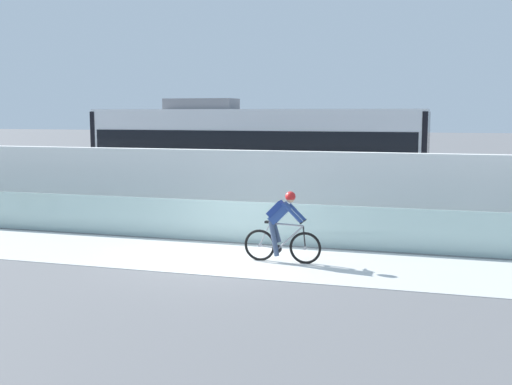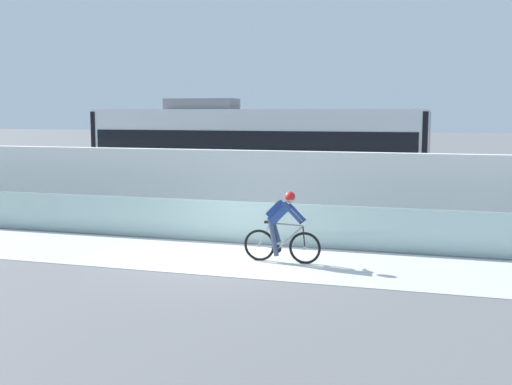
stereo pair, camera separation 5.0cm
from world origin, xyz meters
name	(u,v)px [view 2 (the right image)]	position (x,y,z in m)	size (l,w,h in m)	color
ground_plane	(226,258)	(0.00, 0.00, 0.00)	(200.00, 200.00, 0.00)	slate
bike_path_deck	(226,258)	(0.00, 0.00, 0.01)	(32.00, 3.20, 0.01)	silver
glass_parapet	(250,222)	(0.00, 1.85, 0.53)	(32.00, 0.05, 1.07)	silver
concrete_barrier_wall	(269,191)	(0.00, 3.65, 1.14)	(32.00, 0.36, 2.28)	white
tram_rail_near	(290,217)	(0.00, 6.13, 0.00)	(32.00, 0.08, 0.01)	#595654
tram_rail_far	(300,210)	(0.00, 7.57, 0.00)	(32.00, 0.08, 0.01)	#595654
tram	(257,156)	(-1.33, 6.85, 1.89)	(11.06, 2.54, 3.81)	silver
cyclist_on_bike	(282,227)	(1.32, 0.00, 0.80)	(1.77, 0.58, 1.61)	black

